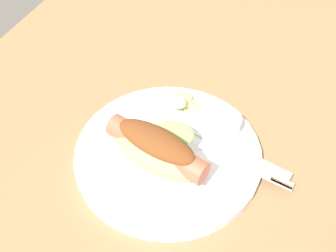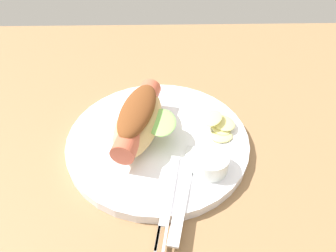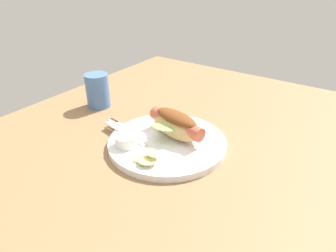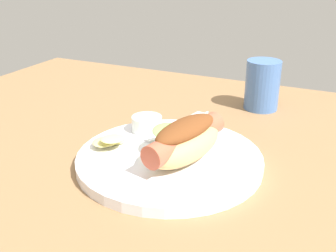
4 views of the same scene
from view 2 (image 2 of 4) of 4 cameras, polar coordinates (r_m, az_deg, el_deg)
name	(u,v)px [view 2 (image 2 of 4)]	position (r cm, az deg, el deg)	size (l,w,h in cm)	color
ground_plane	(158,159)	(49.55, -1.78, -5.89)	(120.00, 90.00, 1.80)	olive
plate	(156,141)	(49.86, -2.11, -2.66)	(27.97, 27.97, 1.60)	white
hot_dog	(139,119)	(47.65, -5.25, 1.23)	(10.69, 16.05, 6.25)	tan
sauce_ramekin	(210,162)	(44.40, 7.51, -6.48)	(5.11, 5.11, 2.59)	white
fork	(169,196)	(41.94, 0.10, -12.46)	(3.57, 14.36, 0.40)	silver
knife	(184,190)	(42.59, 2.80, -11.36)	(15.92, 1.40, 0.36)	silver
chips_pile	(219,125)	(50.43, 9.18, 0.10)	(6.53, 6.56, 2.37)	#D7D07A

